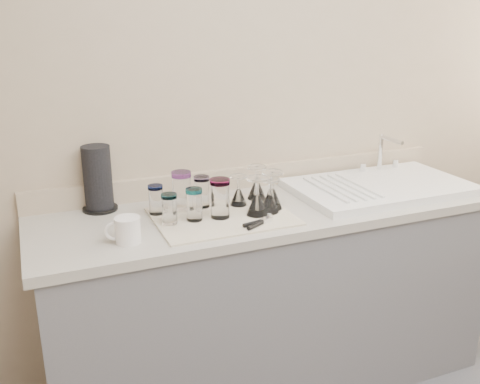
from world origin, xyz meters
name	(u,v)px	position (x,y,z in m)	size (l,w,h in m)	color
counter_unit	(273,297)	(0.00, 1.20, 0.45)	(2.06, 0.62, 0.90)	slate
sink_unit	(380,186)	(0.55, 1.20, 0.92)	(0.82, 0.50, 0.22)	white
dish_towel	(222,216)	(-0.26, 1.15, 0.90)	(0.55, 0.42, 0.01)	silver
tumbler_teal	(156,199)	(-0.50, 1.28, 0.97)	(0.06, 0.06, 0.12)	white
tumbler_cyan	(182,190)	(-0.39, 1.29, 0.99)	(0.08, 0.08, 0.16)	white
tumbler_purple	(202,191)	(-0.30, 1.29, 0.98)	(0.07, 0.07, 0.13)	white
tumbler_magenta	(170,209)	(-0.48, 1.15, 0.97)	(0.06, 0.06, 0.12)	white
tumbler_blue	(194,204)	(-0.38, 1.15, 0.97)	(0.07, 0.07, 0.13)	white
tumbler_lavender	(220,198)	(-0.27, 1.14, 0.99)	(0.08, 0.08, 0.16)	white
goblet_back_left	(239,195)	(-0.15, 1.25, 0.95)	(0.07, 0.07, 0.13)	white
goblet_back_right	(257,188)	(-0.04, 1.29, 0.96)	(0.08, 0.08, 0.15)	white
goblet_front_left	(257,202)	(-0.12, 1.11, 0.96)	(0.09, 0.09, 0.16)	white
goblet_front_right	(272,196)	(-0.04, 1.15, 0.96)	(0.09, 0.09, 0.16)	white
goblet_extra	(270,201)	(-0.06, 1.12, 0.96)	(0.08, 0.08, 0.14)	white
can_opener	(259,223)	(-0.16, 1.00, 0.92)	(0.14, 0.09, 0.02)	silver
white_mug	(127,230)	(-0.67, 1.05, 0.95)	(0.14, 0.11, 0.10)	white
paper_towel_roll	(98,179)	(-0.71, 1.44, 1.04)	(0.15, 0.15, 0.28)	black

